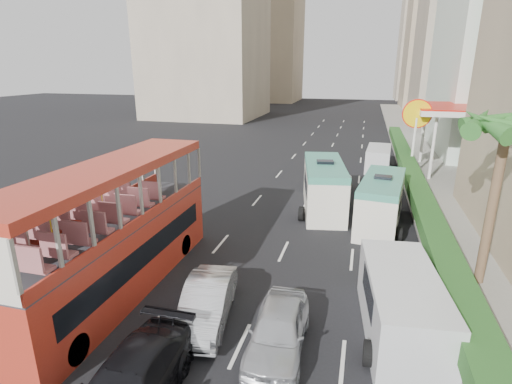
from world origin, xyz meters
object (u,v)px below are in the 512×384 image
(double_decker_bus, at_px, (114,230))
(minibus_far, at_px, (381,202))
(panel_van_near, at_px, (401,305))
(car_silver_lane_b, at_px, (278,349))
(minibus_near, at_px, (324,187))
(panel_van_far, at_px, (378,158))
(van_asset, at_px, (334,195))
(car_silver_lane_a, at_px, (207,320))
(palm_tree, at_px, (492,207))
(shell_station, at_px, (454,140))

(double_decker_bus, xyz_separation_m, minibus_far, (10.07, 9.67, -1.18))
(panel_van_near, bearing_deg, car_silver_lane_b, -160.21)
(minibus_near, relative_size, panel_van_far, 1.41)
(car_silver_lane_b, distance_m, panel_van_far, 24.99)
(van_asset, xyz_separation_m, minibus_near, (-0.41, -3.19, 1.47))
(car_silver_lane_a, xyz_separation_m, minibus_near, (2.69, 12.42, 1.47))
(palm_tree, bearing_deg, van_asset, 121.95)
(car_silver_lane_a, xyz_separation_m, minibus_far, (5.98, 10.68, 1.35))
(van_asset, height_order, palm_tree, palm_tree)
(panel_van_near, height_order, panel_van_far, panel_van_near)
(car_silver_lane_a, bearing_deg, panel_van_near, -0.77)
(double_decker_bus, xyz_separation_m, minibus_near, (6.78, 11.41, -1.06))
(car_silver_lane_a, xyz_separation_m, shell_station, (11.91, 24.01, 2.75))
(minibus_far, bearing_deg, car_silver_lane_a, -111.89)
(panel_van_far, xyz_separation_m, shell_station, (5.77, 0.14, 1.81))
(minibus_near, bearing_deg, car_silver_lane_a, -112.23)
(car_silver_lane_b, bearing_deg, van_asset, 86.30)
(panel_van_far, bearing_deg, car_silver_lane_b, -94.11)
(van_asset, bearing_deg, shell_station, 44.51)
(panel_van_near, bearing_deg, van_asset, 96.34)
(car_silver_lane_a, distance_m, panel_van_near, 6.54)
(car_silver_lane_b, distance_m, panel_van_near, 4.23)
(panel_van_far, xyz_separation_m, palm_tree, (3.57, -18.86, 2.44))
(van_asset, bearing_deg, car_silver_lane_a, -100.35)
(shell_station, bearing_deg, panel_van_far, -178.63)
(double_decker_bus, distance_m, shell_station, 28.02)
(double_decker_bus, relative_size, palm_tree, 1.72)
(car_silver_lane_b, height_order, panel_van_far, panel_van_far)
(car_silver_lane_a, distance_m, car_silver_lane_b, 2.85)
(car_silver_lane_a, xyz_separation_m, panel_van_far, (6.14, 23.87, 0.94))
(panel_van_far, bearing_deg, palm_tree, -75.50)
(minibus_far, height_order, panel_van_far, minibus_far)
(car_silver_lane_a, relative_size, minibus_far, 0.71)
(double_decker_bus, relative_size, panel_van_near, 2.04)
(double_decker_bus, height_order, panel_van_near, double_decker_bus)
(panel_van_near, xyz_separation_m, palm_tree, (3.33, 4.08, 2.30))
(car_silver_lane_b, relative_size, panel_van_near, 0.78)
(minibus_near, relative_size, minibus_far, 1.09)
(minibus_near, height_order, shell_station, shell_station)
(car_silver_lane_b, bearing_deg, minibus_far, 71.82)
(car_silver_lane_a, bearing_deg, shell_station, 54.53)
(panel_van_near, xyz_separation_m, shell_station, (5.53, 23.08, 1.67))
(car_silver_lane_a, relative_size, shell_station, 0.54)
(panel_van_near, bearing_deg, double_decker_bus, 173.30)
(panel_van_near, bearing_deg, minibus_near, 101.56)
(van_asset, bearing_deg, palm_tree, -57.17)
(minibus_far, bearing_deg, panel_van_far, 96.69)
(panel_van_far, relative_size, palm_tree, 0.73)
(van_asset, xyz_separation_m, minibus_far, (2.89, -4.93, 1.35))
(panel_van_far, bearing_deg, minibus_near, -103.01)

